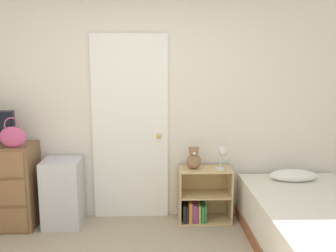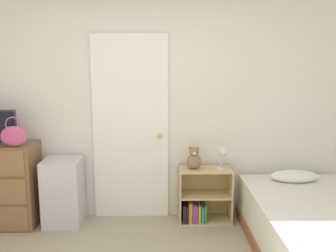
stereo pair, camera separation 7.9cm
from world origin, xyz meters
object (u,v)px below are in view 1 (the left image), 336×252
(bookshelf, at_px, (201,200))
(teddy_bear, at_px, (194,159))
(desk_lamp, at_px, (223,154))
(handbag, at_px, (13,136))
(bed, at_px, (317,227))
(storage_bin, at_px, (63,192))

(bookshelf, distance_m, teddy_bear, 0.48)
(bookshelf, relative_size, desk_lamp, 2.36)
(teddy_bear, xyz_separation_m, desk_lamp, (0.31, -0.04, 0.07))
(desk_lamp, bearing_deg, handbag, -175.72)
(desk_lamp, bearing_deg, bookshelf, 167.70)
(bookshelf, distance_m, bed, 1.25)
(bed, bearing_deg, handbag, 169.38)
(handbag, relative_size, storage_bin, 0.43)
(handbag, relative_size, desk_lamp, 1.22)
(handbag, distance_m, bed, 3.09)
(storage_bin, relative_size, desk_lamp, 2.85)
(handbag, height_order, desk_lamp, handbag)
(bookshelf, height_order, desk_lamp, desk_lamp)
(teddy_bear, xyz_separation_m, bed, (1.08, -0.76, -0.46))
(teddy_bear, height_order, bed, teddy_bear)
(desk_lamp, distance_m, bed, 1.18)
(bookshelf, height_order, bed, bed)
(desk_lamp, bearing_deg, teddy_bear, 171.88)
(storage_bin, distance_m, bed, 2.61)
(handbag, height_order, bed, handbag)
(handbag, relative_size, teddy_bear, 1.25)
(bookshelf, bearing_deg, storage_bin, -177.96)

